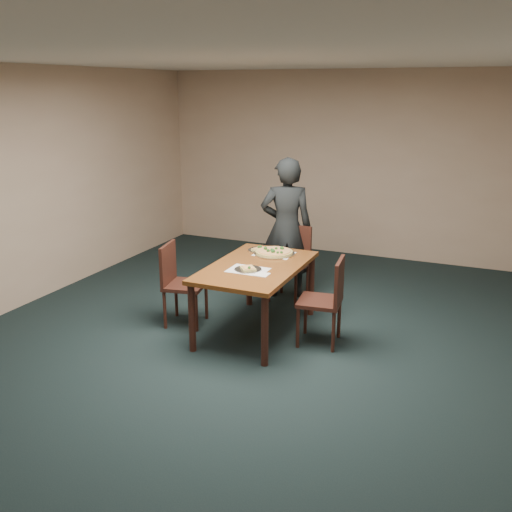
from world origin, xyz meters
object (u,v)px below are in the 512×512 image
at_px(dining_table, 256,273).
at_px(slice_plate_near, 248,269).
at_px(chair_left, 178,279).
at_px(slice_plate_far, 260,249).
at_px(pizza_pan, 274,252).
at_px(chair_right, 327,296).
at_px(chair_far, 291,258).
at_px(diner, 286,228).

height_order(dining_table, slice_plate_near, slice_plate_near).
bearing_deg(chair_left, dining_table, -92.57).
height_order(dining_table, chair_left, chair_left).
relative_size(slice_plate_near, slice_plate_far, 1.00).
distance_m(slice_plate_near, slice_plate_far, 0.74).
distance_m(pizza_pan, slice_plate_near, 0.65).
relative_size(chair_left, slice_plate_far, 3.25).
bearing_deg(chair_left, chair_right, -96.24).
bearing_deg(slice_plate_near, dining_table, 87.96).
bearing_deg(dining_table, chair_left, -171.51).
bearing_deg(chair_right, slice_plate_far, -125.01).
distance_m(pizza_pan, slice_plate_far, 0.21).
distance_m(chair_far, chair_left, 1.52).
bearing_deg(slice_plate_near, pizza_pan, 87.60).
relative_size(chair_far, pizza_pan, 1.98).
xyz_separation_m(dining_table, diner, (-0.11, 1.18, 0.21)).
distance_m(chair_right, diner, 1.51).
bearing_deg(chair_right, diner, -149.32).
bearing_deg(chair_right, chair_far, -151.05).
bearing_deg(diner, chair_far, 126.96).
bearing_deg(pizza_pan, chair_far, 92.74).
xyz_separation_m(chair_left, diner, (0.77, 1.31, 0.36)).
distance_m(chair_far, slice_plate_far, 0.66).
height_order(diner, slice_plate_far, diner).
distance_m(chair_left, slice_plate_far, 0.99).
relative_size(pizza_pan, slice_plate_near, 1.64).
relative_size(dining_table, chair_far, 1.65).
relative_size(diner, pizza_pan, 3.80).
distance_m(diner, slice_plate_far, 0.66).
xyz_separation_m(diner, slice_plate_near, (0.10, -1.37, -0.11)).
xyz_separation_m(chair_right, slice_plate_far, (-0.96, 0.52, 0.25)).
height_order(chair_left, diner, diner).
distance_m(chair_left, slice_plate_near, 0.91).
height_order(chair_far, slice_plate_near, chair_far).
distance_m(dining_table, pizza_pan, 0.47).
height_order(chair_right, slice_plate_far, chair_right).
bearing_deg(chair_far, chair_left, -119.85).
bearing_deg(pizza_pan, slice_plate_far, 160.65).
xyz_separation_m(chair_right, pizza_pan, (-0.76, 0.45, 0.26)).
xyz_separation_m(dining_table, slice_plate_far, (-0.18, 0.53, 0.10)).
relative_size(chair_left, chair_right, 1.00).
bearing_deg(pizza_pan, chair_left, -146.58).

